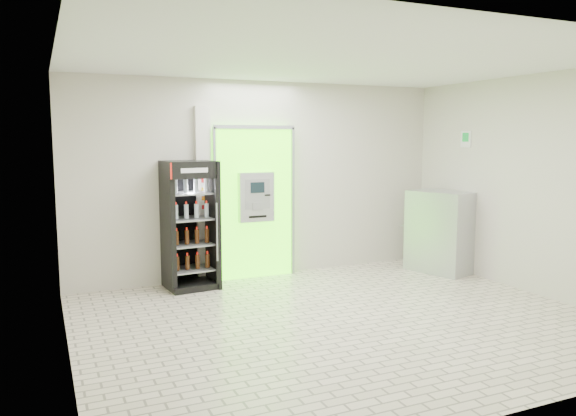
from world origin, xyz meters
TOP-DOWN VIEW (x-y plane):
  - ground at (0.00, 0.00)m, footprint 6.00×6.00m
  - room_shell at (0.00, 0.00)m, footprint 6.00×6.00m
  - atm_assembly at (-0.20, 2.41)m, footprint 1.30×0.24m
  - pillar at (-0.98, 2.45)m, footprint 0.22×0.11m
  - beverage_cooler at (-1.26, 2.19)m, footprint 0.73×0.68m
  - steel_cabinet at (2.67, 1.53)m, footprint 0.93×1.12m
  - exit_sign at (2.99, 1.40)m, footprint 0.02×0.22m

SIDE VIEW (x-z plane):
  - ground at x=0.00m, z-range 0.00..0.00m
  - steel_cabinet at x=2.67m, z-range 0.00..1.30m
  - beverage_cooler at x=-1.26m, z-range -0.04..1.79m
  - atm_assembly at x=-0.20m, z-range 0.01..2.34m
  - pillar at x=-0.98m, z-range 0.00..2.60m
  - room_shell at x=0.00m, z-range -1.16..4.84m
  - exit_sign at x=2.99m, z-range 1.99..2.25m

